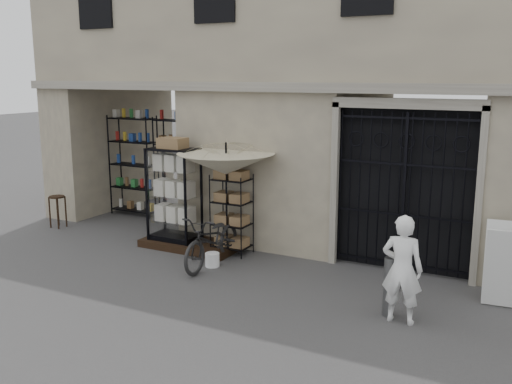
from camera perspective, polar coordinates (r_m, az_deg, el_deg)
The scene contains 15 objects.
ground at distance 9.37m, azimuth 0.36°, elevation -10.13°, with size 80.00×80.00×0.00m, color black.
main_building at distance 12.43m, azimuth 9.24°, elevation 16.23°, with size 14.00×4.00×9.00m, color tan.
shop_recess at distance 13.67m, azimuth -11.09°, elevation 3.12°, with size 3.00×1.70×3.00m, color black.
shop_shelving at distance 14.12m, azimuth -9.95°, elevation 2.41°, with size 2.70×0.50×2.50m, color black.
iron_gate at distance 10.44m, azimuth 14.79°, elevation 0.35°, with size 2.50×0.21×3.00m.
step_platform at distance 11.77m, azimuth -6.60°, elevation -5.23°, with size 2.00×0.90×0.15m, color black.
display_cabinet at distance 11.69m, azimuth -8.19°, elevation -0.71°, with size 1.07×0.83×2.05m.
wire_rack at distance 11.19m, azimuth -2.44°, elevation -2.32°, with size 0.80×0.66×1.59m.
market_umbrella at distance 10.88m, azimuth -3.02°, elevation 3.40°, with size 1.76×1.79×2.66m.
white_bucket at distance 10.62m, azimuth -4.39°, elevation -6.76°, with size 0.26×0.26×0.25m, color white.
bicycle at distance 10.71m, azimuth -4.30°, elevation -7.32°, with size 0.65×0.98×1.87m, color black.
wooden_stool at distance 13.95m, azimuth -19.21°, elevation -1.79°, with size 0.45×0.45×0.74m.
steel_bollard at distance 8.63m, azimuth 13.15°, elevation -9.22°, with size 0.16×0.16×0.89m, color #5B5C5D.
shopkeeper at distance 8.64m, azimuth 14.14°, elevation -12.44°, with size 0.58×1.58×0.38m, color white.
easel_sign at distance 9.47m, azimuth 23.64°, elevation -6.74°, with size 0.66×0.74×1.25m.
Camera 1 is at (3.99, -7.73, 3.48)m, focal length 40.00 mm.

